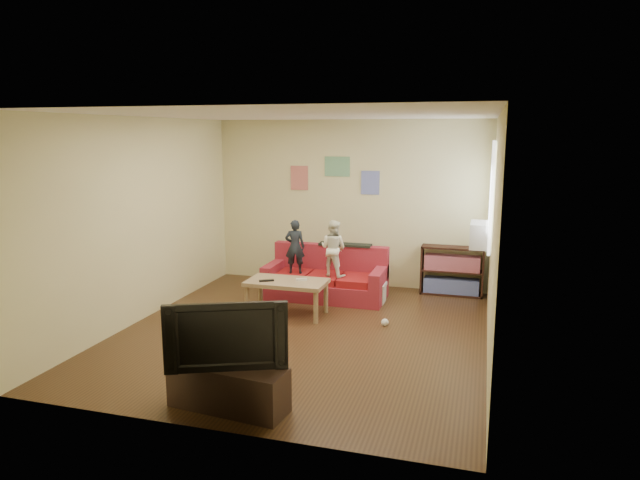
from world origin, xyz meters
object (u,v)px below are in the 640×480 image
(sofa, at_px, (326,280))
(child_a, at_px, (295,247))
(bookshelf, at_px, (452,273))
(file_box, at_px, (371,292))
(child_b, at_px, (333,248))
(coffee_table, at_px, (287,285))
(television, at_px, (227,333))
(tv_stand, at_px, (228,387))

(sofa, xyz_separation_m, child_a, (-0.45, -0.16, 0.53))
(child_a, distance_m, bookshelf, 2.48)
(file_box, bearing_deg, child_b, -171.70)
(child_b, xyz_separation_m, file_box, (0.57, 0.08, -0.65))
(sofa, height_order, child_b, child_b)
(coffee_table, height_order, bookshelf, bookshelf)
(bookshelf, xyz_separation_m, file_box, (-1.12, -0.75, -0.19))
(child_a, bearing_deg, file_box, 170.90)
(child_a, relative_size, television, 0.76)
(coffee_table, bearing_deg, child_b, 62.67)
(child_a, bearing_deg, child_b, 166.84)
(bookshelf, relative_size, file_box, 2.24)
(television, bearing_deg, child_b, 66.31)
(television, bearing_deg, file_box, 57.52)
(child_b, height_order, television, child_b)
(sofa, relative_size, television, 1.67)
(sofa, height_order, tv_stand, sofa)
(coffee_table, bearing_deg, bookshelf, 38.19)
(coffee_table, xyz_separation_m, tv_stand, (0.40, -2.74, -0.21))
(sofa, xyz_separation_m, bookshelf, (1.84, 0.67, 0.07))
(coffee_table, height_order, file_box, coffee_table)
(sofa, bearing_deg, child_a, -160.26)
(child_b, bearing_deg, bookshelf, -137.19)
(child_b, distance_m, television, 3.58)
(coffee_table, xyz_separation_m, bookshelf, (2.13, 1.67, -0.08))
(sofa, xyz_separation_m, file_box, (0.72, -0.08, -0.12))
(file_box, height_order, television, television)
(child_b, xyz_separation_m, tv_stand, (-0.03, -3.58, -0.60))
(sofa, bearing_deg, child_b, -47.60)
(child_b, distance_m, tv_stand, 3.63)
(sofa, distance_m, tv_stand, 3.74)
(sofa, xyz_separation_m, child_b, (0.15, -0.16, 0.54))
(bookshelf, height_order, television, television)
(child_b, xyz_separation_m, television, (-0.03, -3.58, -0.08))
(coffee_table, distance_m, television, 2.78)
(child_a, distance_m, television, 3.62)
(child_a, relative_size, bookshelf, 0.86)
(coffee_table, distance_m, tv_stand, 2.77)
(file_box, distance_m, tv_stand, 3.71)
(sofa, relative_size, coffee_table, 1.67)
(coffee_table, bearing_deg, television, -81.63)
(sofa, height_order, bookshelf, sofa)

